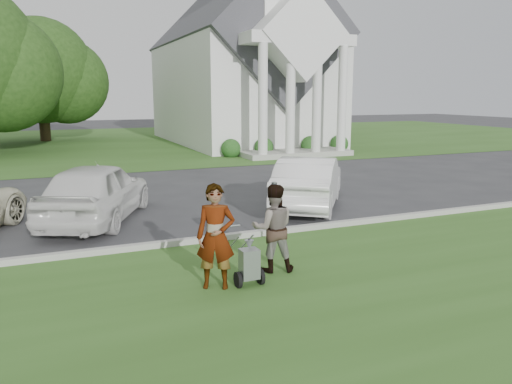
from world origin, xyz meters
TOP-DOWN VIEW (x-y plane):
  - ground at (0.00, 0.00)m, footprint 120.00×120.00m
  - grass_strip at (0.00, -3.00)m, footprint 80.00×7.00m
  - church_lawn at (0.00, 27.00)m, footprint 80.00×30.00m
  - curb at (0.00, 0.55)m, footprint 80.00×0.18m
  - church at (9.00, 23.11)m, footprint 9.19×19.00m
  - tree_back at (-4.01, 29.99)m, footprint 9.61×7.60m
  - striping_cart at (-0.65, -2.35)m, footprint 0.52×1.01m
  - person_left at (-1.23, -2.21)m, footprint 0.81×0.69m
  - person_right at (0.07, -1.81)m, footprint 0.99×0.86m
  - parking_meter_near at (0.85, -0.17)m, footprint 0.11×0.10m
  - car_b at (-2.74, 3.63)m, footprint 3.78×5.26m
  - car_d at (3.46, 2.97)m, footprint 4.12×4.84m

SIDE VIEW (x-z plane):
  - ground at x=0.00m, z-range 0.00..0.00m
  - grass_strip at x=0.00m, z-range 0.00..0.01m
  - church_lawn at x=0.00m, z-range 0.00..0.01m
  - curb at x=0.00m, z-range 0.00..0.15m
  - striping_cart at x=-0.65m, z-range -0.07..0.87m
  - car_d at x=3.46m, z-range 0.00..1.57m
  - car_b at x=-2.74m, z-range 0.00..1.66m
  - person_right at x=0.07m, z-range 0.00..1.73m
  - parking_meter_near at x=0.85m, z-range 0.19..1.67m
  - person_left at x=-1.23m, z-range 0.00..1.89m
  - tree_back at x=-4.01m, z-range 0.28..9.17m
  - church at x=9.00m, z-range -6.11..17.99m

